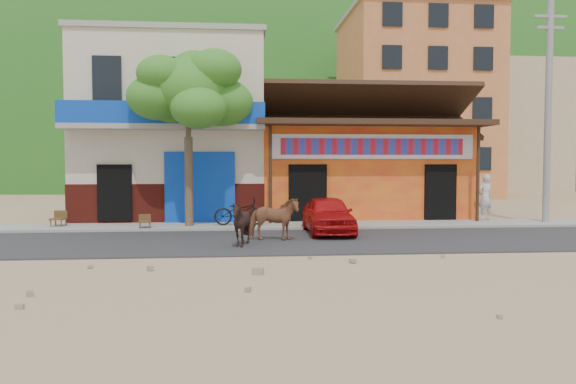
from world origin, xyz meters
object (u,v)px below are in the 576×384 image
(pedestrian, at_px, (485,197))
(cafe_chair_right, at_px, (58,212))
(cow_tan, at_px, (273,219))
(red_car, at_px, (328,214))
(cow_dark, at_px, (241,224))
(scooter, at_px, (240,211))
(tree, at_px, (188,137))
(utility_pole, at_px, (548,111))
(cafe_chair_left, at_px, (145,215))

(pedestrian, bearing_deg, cafe_chair_right, -15.90)
(cow_tan, relative_size, red_car, 0.42)
(cow_dark, distance_m, scooter, 4.37)
(red_car, height_order, pedestrian, pedestrian)
(tree, distance_m, cafe_chair_right, 5.08)
(red_car, height_order, cafe_chair_right, red_car)
(utility_pole, distance_m, pedestrian, 3.78)
(cow_dark, bearing_deg, pedestrian, 85.47)
(tree, xyz_separation_m, cafe_chair_right, (-4.40, 0.33, -2.52))
(cow_tan, bearing_deg, red_car, -43.70)
(scooter, distance_m, pedestrian, 9.14)
(cafe_chair_right, bearing_deg, cow_dark, -29.29)
(cow_tan, distance_m, red_car, 2.37)
(utility_pole, xyz_separation_m, cafe_chair_right, (-17.20, 0.13, -3.52))
(cafe_chair_left, distance_m, cafe_chair_right, 3.11)
(red_car, xyz_separation_m, scooter, (-2.74, 1.82, -0.04))
(cow_tan, height_order, cafe_chair_left, cow_tan)
(scooter, relative_size, cafe_chair_right, 1.85)
(scooter, bearing_deg, tree, 87.77)
(tree, bearing_deg, cow_dark, -68.20)
(scooter, xyz_separation_m, pedestrian, (9.09, 0.84, 0.39))
(tree, distance_m, utility_pole, 12.84)
(scooter, bearing_deg, cafe_chair_left, 95.88)
(scooter, distance_m, cafe_chair_right, 6.14)
(cow_tan, distance_m, cafe_chair_left, 4.91)
(cow_dark, distance_m, red_car, 3.75)
(tree, height_order, pedestrian, tree)
(utility_pole, relative_size, scooter, 4.48)
(cow_tan, height_order, pedestrian, pedestrian)
(tree, distance_m, cow_tan, 4.88)
(cow_tan, height_order, cafe_chair_right, cow_tan)
(red_car, bearing_deg, utility_pole, 13.47)
(utility_pole, xyz_separation_m, cow_dark, (-11.08, -4.51, -3.48))
(red_car, relative_size, pedestrian, 2.02)
(tree, distance_m, cow_dark, 5.26)
(scooter, bearing_deg, cow_dark, 175.58)
(red_car, xyz_separation_m, cafe_chair_left, (-5.87, 1.26, -0.09))
(cow_tan, bearing_deg, utility_pole, -64.61)
(pedestrian, height_order, cafe_chair_right, pedestrian)
(tree, distance_m, cafe_chair_left, 2.98)
(cow_dark, height_order, cafe_chair_right, cow_dark)
(tree, bearing_deg, red_car, -21.49)
(cafe_chair_right, bearing_deg, cow_tan, -19.27)
(cow_dark, height_order, pedestrian, pedestrian)
(cow_dark, height_order, red_car, cow_dark)
(red_car, relative_size, cafe_chair_right, 3.59)
(cow_tan, xyz_separation_m, cow_dark, (-0.92, -1.03, -0.02))
(cow_tan, height_order, cow_dark, cow_tan)
(cow_tan, distance_m, pedestrian, 9.19)
(red_car, relative_size, scooter, 1.94)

